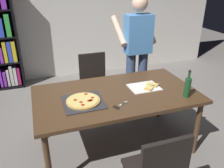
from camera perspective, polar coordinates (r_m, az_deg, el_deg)
ground_plane at (r=3.12m, az=0.93°, el=-14.59°), size 12.00×12.00×0.00m
back_wall at (r=4.96m, az=-9.73°, el=17.87°), size 6.40×0.10×2.80m
dining_table at (r=2.73m, az=1.03°, el=-3.42°), size 1.87×1.04×0.75m
chair_far_side at (r=3.67m, az=-4.35°, el=1.25°), size 0.42×0.42×0.90m
person_serving_pizza at (r=3.50m, az=6.17°, el=8.49°), size 0.55×0.54×1.75m
pepperoni_pizza_on_tray at (r=2.52m, az=-7.03°, el=-4.17°), size 0.43×0.43×0.04m
pizza_slices_on_towel at (r=2.86m, az=8.45°, el=-0.70°), size 0.37×0.28×0.03m
wine_bottle at (r=2.70m, az=17.95°, el=-0.70°), size 0.07×0.07×0.32m
kitchen_scissors at (r=2.43m, az=1.69°, el=-5.39°), size 0.19×0.14×0.01m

